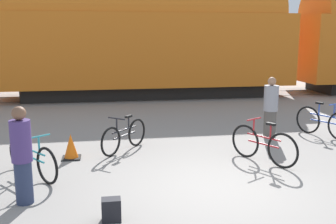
{
  "coord_description": "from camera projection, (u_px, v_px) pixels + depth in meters",
  "views": [
    {
      "loc": [
        -1.94,
        -6.25,
        2.67
      ],
      "look_at": [
        -0.64,
        1.63,
        1.1
      ],
      "focal_mm": 42.0,
      "sensor_mm": 36.0,
      "label": 1
    }
  ],
  "objects": [
    {
      "name": "ground_plane",
      "position": [
        219.0,
        190.0,
        6.87
      ],
      "size": [
        80.0,
        80.0,
        0.0
      ],
      "primitive_type": "plane",
      "color": "gray"
    },
    {
      "name": "freight_train",
      "position": [
        148.0,
        37.0,
        16.9
      ],
      "size": [
        39.07,
        3.1,
        5.03
      ],
      "color": "black",
      "rests_on": "ground_plane"
    },
    {
      "name": "rail_near",
      "position": [
        150.0,
        99.0,
        16.7
      ],
      "size": [
        51.07,
        0.07,
        0.01
      ],
      "primitive_type": "cube",
      "color": "#4C4238",
      "rests_on": "ground_plane"
    },
    {
      "name": "rail_far",
      "position": [
        146.0,
        94.0,
        18.09
      ],
      "size": [
        51.07,
        0.07,
        0.01
      ],
      "primitive_type": "cube",
      "color": "#4C4238",
      "rests_on": "ground_plane"
    },
    {
      "name": "bicycle_maroon",
      "position": [
        263.0,
        145.0,
        8.31
      ],
      "size": [
        0.9,
        1.49,
        0.92
      ],
      "color": "black",
      "rests_on": "ground_plane"
    },
    {
      "name": "bicycle_teal",
      "position": [
        32.0,
        158.0,
        7.44
      ],
      "size": [
        1.13,
        1.43,
        0.87
      ],
      "color": "black",
      "rests_on": "ground_plane"
    },
    {
      "name": "bicycle_black",
      "position": [
        124.0,
        136.0,
        9.14
      ],
      "size": [
        1.12,
        1.32,
        0.84
      ],
      "color": "black",
      "rests_on": "ground_plane"
    },
    {
      "name": "bicycle_blue",
      "position": [
        324.0,
        122.0,
        10.4
      ],
      "size": [
        0.79,
        1.6,
        0.94
      ],
      "color": "black",
      "rests_on": "ground_plane"
    },
    {
      "name": "person_in_grey",
      "position": [
        271.0,
        108.0,
        10.34
      ],
      "size": [
        0.38,
        0.38,
        1.6
      ],
      "rotation": [
        0.0,
        0.0,
        3.69
      ],
      "color": "#514C47",
      "rests_on": "ground_plane"
    },
    {
      "name": "person_in_purple",
      "position": [
        22.0,
        156.0,
        6.19
      ],
      "size": [
        0.32,
        0.32,
        1.59
      ],
      "rotation": [
        0.0,
        0.0,
        5.53
      ],
      "color": "#283351",
      "rests_on": "ground_plane"
    },
    {
      "name": "backpack",
      "position": [
        111.0,
        210.0,
        5.71
      ],
      "size": [
        0.28,
        0.2,
        0.34
      ],
      "color": "black",
      "rests_on": "ground_plane"
    },
    {
      "name": "traffic_cone",
      "position": [
        71.0,
        147.0,
        8.59
      ],
      "size": [
        0.4,
        0.4,
        0.55
      ],
      "color": "black",
      "rests_on": "ground_plane"
    }
  ]
}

